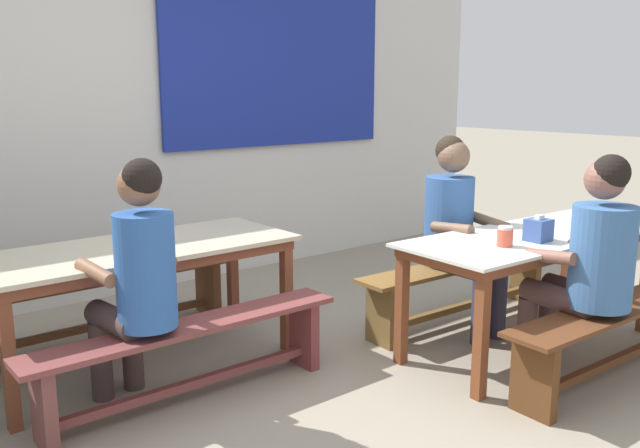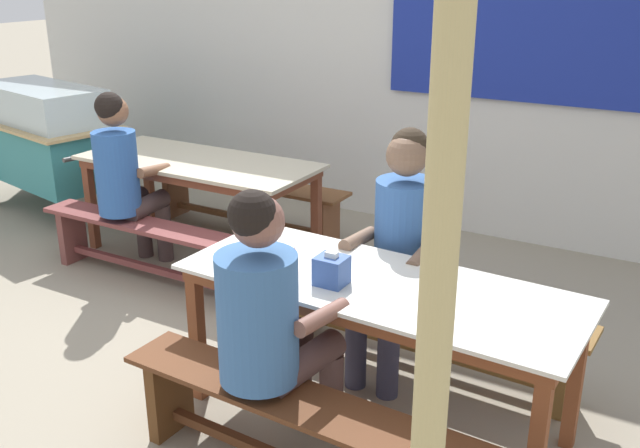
{
  "view_description": "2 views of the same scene",
  "coord_description": "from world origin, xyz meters",
  "px_view_note": "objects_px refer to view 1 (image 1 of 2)",
  "views": [
    {
      "loc": [
        -2.18,
        -2.4,
        1.59
      ],
      "look_at": [
        0.21,
        0.53,
        0.82
      ],
      "focal_mm": 37.47,
      "sensor_mm": 36.0,
      "label": 1
    },
    {
      "loc": [
        2.55,
        -2.79,
        2.06
      ],
      "look_at": [
        0.65,
        0.51,
        0.65
      ],
      "focal_mm": 40.22,
      "sensor_mm": 36.0,
      "label": 2
    }
  ],
  "objects_px": {
    "dining_table_near": "(535,245)",
    "bench_far_back": "(105,296)",
    "bench_far_front": "(190,349)",
    "bench_near_front": "(619,329)",
    "dining_table_far": "(139,258)",
    "tissue_box": "(538,230)",
    "person_left_back_turned": "(138,274)",
    "person_near_front": "(590,258)",
    "condiment_jar": "(505,237)",
    "bench_near_back": "(461,281)",
    "person_right_near_table": "(457,223)"
  },
  "relations": [
    {
      "from": "dining_table_near",
      "to": "bench_far_back",
      "type": "xyz_separation_m",
      "value": [
        -2.0,
        1.8,
        -0.36
      ]
    },
    {
      "from": "bench_far_front",
      "to": "bench_far_back",
      "type": "bearing_deg",
      "value": 89.75
    },
    {
      "from": "dining_table_near",
      "to": "bench_near_front",
      "type": "distance_m",
      "value": 0.68
    },
    {
      "from": "dining_table_far",
      "to": "bench_near_front",
      "type": "relative_size",
      "value": 0.99
    },
    {
      "from": "bench_near_front",
      "to": "tissue_box",
      "type": "height_order",
      "value": "tissue_box"
    },
    {
      "from": "person_left_back_turned",
      "to": "tissue_box",
      "type": "xyz_separation_m",
      "value": [
        2.06,
        -0.85,
        0.08
      ]
    },
    {
      "from": "dining_table_near",
      "to": "bench_far_front",
      "type": "distance_m",
      "value": 2.14
    },
    {
      "from": "dining_table_near",
      "to": "bench_near_front",
      "type": "relative_size",
      "value": 1.04
    },
    {
      "from": "dining_table_far",
      "to": "bench_far_back",
      "type": "relative_size",
      "value": 1.01
    },
    {
      "from": "bench_near_front",
      "to": "tissue_box",
      "type": "bearing_deg",
      "value": 108.07
    },
    {
      "from": "person_near_front",
      "to": "condiment_jar",
      "type": "xyz_separation_m",
      "value": [
        -0.18,
        0.41,
        0.07
      ]
    },
    {
      "from": "condiment_jar",
      "to": "bench_far_front",
      "type": "bearing_deg",
      "value": 154.99
    },
    {
      "from": "dining_table_far",
      "to": "dining_table_near",
      "type": "relative_size",
      "value": 0.95
    },
    {
      "from": "dining_table_near",
      "to": "bench_far_back",
      "type": "bearing_deg",
      "value": 138.09
    },
    {
      "from": "bench_far_front",
      "to": "person_left_back_turned",
      "type": "relative_size",
      "value": 1.33
    },
    {
      "from": "bench_near_back",
      "to": "bench_near_front",
      "type": "relative_size",
      "value": 0.97
    },
    {
      "from": "dining_table_near",
      "to": "bench_near_front",
      "type": "bearing_deg",
      "value": -92.28
    },
    {
      "from": "bench_far_back",
      "to": "bench_near_front",
      "type": "height_order",
      "value": "same"
    },
    {
      "from": "bench_near_back",
      "to": "person_near_front",
      "type": "xyz_separation_m",
      "value": [
        -0.27,
        -1.06,
        0.42
      ]
    },
    {
      "from": "person_right_near_table",
      "to": "bench_near_back",
      "type": "bearing_deg",
      "value": 22.77
    },
    {
      "from": "dining_table_near",
      "to": "bench_far_back",
      "type": "height_order",
      "value": "dining_table_near"
    },
    {
      "from": "dining_table_near",
      "to": "bench_far_back",
      "type": "distance_m",
      "value": 2.72
    },
    {
      "from": "bench_far_back",
      "to": "person_near_front",
      "type": "height_order",
      "value": "person_near_front"
    },
    {
      "from": "bench_near_front",
      "to": "condiment_jar",
      "type": "distance_m",
      "value": 0.81
    },
    {
      "from": "bench_near_front",
      "to": "person_right_near_table",
      "type": "relative_size",
      "value": 1.37
    },
    {
      "from": "bench_far_back",
      "to": "bench_near_back",
      "type": "xyz_separation_m",
      "value": [
        2.03,
        -1.23,
        -0.0
      ]
    },
    {
      "from": "person_right_near_table",
      "to": "person_near_front",
      "type": "relative_size",
      "value": 1.02
    },
    {
      "from": "person_near_front",
      "to": "bench_near_back",
      "type": "bearing_deg",
      "value": 75.55
    },
    {
      "from": "bench_far_front",
      "to": "condiment_jar",
      "type": "relative_size",
      "value": 14.94
    },
    {
      "from": "person_right_near_table",
      "to": "person_left_back_turned",
      "type": "relative_size",
      "value": 1.01
    },
    {
      "from": "dining_table_far",
      "to": "bench_far_back",
      "type": "xyz_separation_m",
      "value": [
        0.0,
        0.57,
        -0.37
      ]
    },
    {
      "from": "bench_far_back",
      "to": "condiment_jar",
      "type": "relative_size",
      "value": 15.26
    },
    {
      "from": "dining_table_near",
      "to": "person_near_front",
      "type": "height_order",
      "value": "person_near_front"
    },
    {
      "from": "dining_table_near",
      "to": "condiment_jar",
      "type": "height_order",
      "value": "condiment_jar"
    },
    {
      "from": "bench_near_front",
      "to": "tissue_box",
      "type": "xyz_separation_m",
      "value": [
        -0.15,
        0.45,
        0.51
      ]
    },
    {
      "from": "person_left_back_turned",
      "to": "condiment_jar",
      "type": "distance_m",
      "value": 1.98
    },
    {
      "from": "condiment_jar",
      "to": "bench_far_back",
      "type": "bearing_deg",
      "value": 129.95
    },
    {
      "from": "bench_far_back",
      "to": "person_near_front",
      "type": "bearing_deg",
      "value": -52.56
    },
    {
      "from": "condiment_jar",
      "to": "dining_table_near",
      "type": "bearing_deg",
      "value": 10.78
    },
    {
      "from": "bench_far_front",
      "to": "person_right_near_table",
      "type": "height_order",
      "value": "person_right_near_table"
    },
    {
      "from": "tissue_box",
      "to": "condiment_jar",
      "type": "height_order",
      "value": "tissue_box"
    },
    {
      "from": "dining_table_far",
      "to": "person_right_near_table",
      "type": "relative_size",
      "value": 1.36
    },
    {
      "from": "bench_near_back",
      "to": "person_left_back_turned",
      "type": "height_order",
      "value": "person_left_back_turned"
    },
    {
      "from": "person_right_near_table",
      "to": "condiment_jar",
      "type": "bearing_deg",
      "value": -117.4
    },
    {
      "from": "tissue_box",
      "to": "person_near_front",
      "type": "bearing_deg",
      "value": -102.58
    },
    {
      "from": "bench_far_front",
      "to": "person_right_near_table",
      "type": "distance_m",
      "value": 1.94
    },
    {
      "from": "dining_table_near",
      "to": "dining_table_far",
      "type": "bearing_deg",
      "value": 148.55
    },
    {
      "from": "person_near_front",
      "to": "condiment_jar",
      "type": "bearing_deg",
      "value": 113.53
    },
    {
      "from": "bench_near_back",
      "to": "person_right_near_table",
      "type": "height_order",
      "value": "person_right_near_table"
    },
    {
      "from": "person_right_near_table",
      "to": "tissue_box",
      "type": "relative_size",
      "value": 8.46
    }
  ]
}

